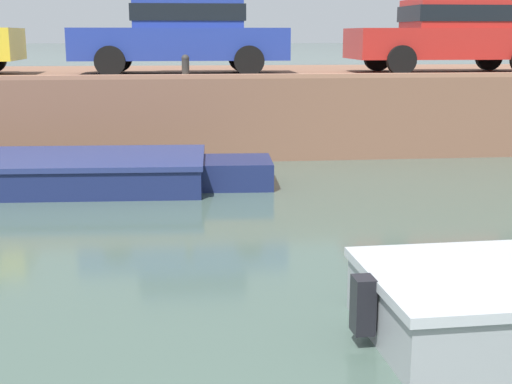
% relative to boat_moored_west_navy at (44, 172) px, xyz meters
% --- Properties ---
extents(ground_plane, '(400.00, 400.00, 0.00)m').
position_rel_boat_moored_west_navy_xyz_m(ground_plane, '(2.76, -4.16, -0.25)').
color(ground_plane, '#42564C').
extents(far_quay_wall, '(60.00, 6.00, 1.58)m').
position_rel_boat_moored_west_navy_xyz_m(far_quay_wall, '(2.76, 4.99, 0.54)').
color(far_quay_wall, brown).
rests_on(far_quay_wall, ground).
extents(far_wall_coping, '(60.00, 0.24, 0.08)m').
position_rel_boat_moored_west_navy_xyz_m(far_wall_coping, '(2.76, 2.11, 1.37)').
color(far_wall_coping, '#9F6C52').
rests_on(far_wall_coping, far_quay_wall).
extents(boat_moored_west_navy, '(6.80, 2.41, 0.51)m').
position_rel_boat_moored_west_navy_xyz_m(boat_moored_west_navy, '(0.00, 0.00, 0.00)').
color(boat_moored_west_navy, navy).
rests_on(boat_moored_west_navy, ground).
extents(car_left_inner_blue, '(4.40, 2.01, 1.54)m').
position_rel_boat_moored_west_navy_xyz_m(car_left_inner_blue, '(2.28, 3.75, 2.18)').
color(car_left_inner_blue, '#233893').
rests_on(car_left_inner_blue, far_quay_wall).
extents(car_centre_red, '(4.29, 1.94, 1.54)m').
position_rel_boat_moored_west_navy_xyz_m(car_centre_red, '(8.06, 3.75, 2.18)').
color(car_centre_red, '#B2231E').
rests_on(car_centre_red, far_quay_wall).
extents(mooring_bollard_mid, '(0.15, 0.15, 0.45)m').
position_rel_boat_moored_west_navy_xyz_m(mooring_bollard_mid, '(2.30, 2.24, 1.57)').
color(mooring_bollard_mid, '#2D2B28').
rests_on(mooring_bollard_mid, far_quay_wall).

